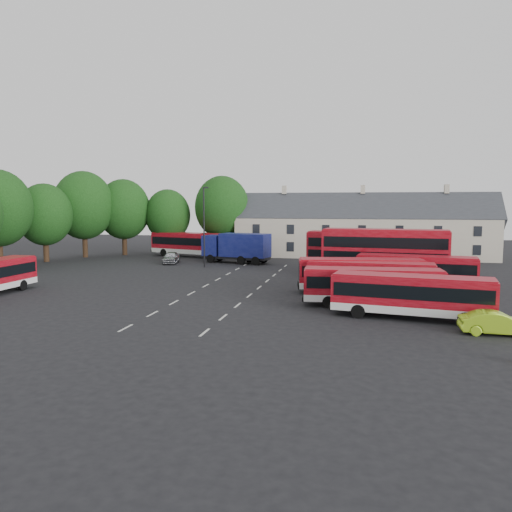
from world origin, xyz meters
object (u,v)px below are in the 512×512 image
(bus_row_a, at_px, (411,293))
(lamppost, at_px, (204,225))
(box_truck, at_px, (237,246))
(bus_dd_south, at_px, (385,251))
(silver_car, at_px, (171,257))
(lime_car, at_px, (497,323))

(bus_row_a, relative_size, lamppost, 1.10)
(box_truck, xyz_separation_m, lamppost, (-2.74, -4.90, 2.93))
(bus_dd_south, relative_size, lamppost, 1.31)
(bus_row_a, height_order, box_truck, box_truck)
(bus_dd_south, bearing_deg, lamppost, 172.79)
(box_truck, relative_size, silver_car, 2.05)
(bus_row_a, bearing_deg, lamppost, 142.08)
(box_truck, distance_m, lime_car, 38.36)
(bus_row_a, distance_m, lamppost, 31.30)
(bus_dd_south, height_order, lime_car, bus_dd_south)
(bus_row_a, bearing_deg, lime_car, -25.88)
(bus_row_a, xyz_separation_m, lime_car, (4.44, -3.08, -1.05))
(box_truck, distance_m, lamppost, 6.33)
(box_truck, xyz_separation_m, lime_car, (22.99, -30.67, -1.44))
(box_truck, relative_size, lamppost, 0.95)
(bus_row_a, distance_m, bus_dd_south, 17.49)
(bus_row_a, xyz_separation_m, lamppost, (-21.30, 22.69, 3.32))
(bus_dd_south, distance_m, lime_car, 21.31)
(bus_dd_south, xyz_separation_m, lime_car, (5.36, -20.51, -2.17))
(bus_dd_south, height_order, silver_car, bus_dd_south)
(bus_dd_south, height_order, lamppost, lamppost)
(bus_row_a, distance_m, box_truck, 33.25)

